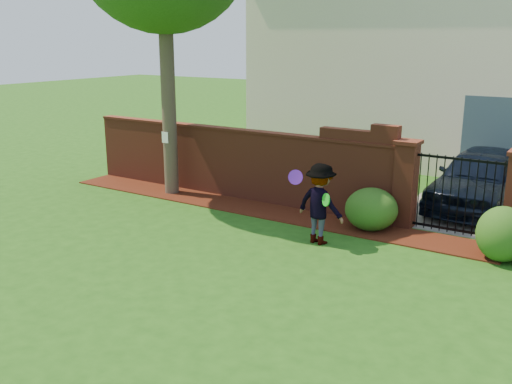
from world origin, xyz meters
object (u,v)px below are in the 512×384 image
Objects in this scene: car at (478,180)px; frisbee_green at (326,200)px; man at (319,204)px; frisbee_purple at (296,177)px.

car reaches higher than frisbee_green.
car is 2.65× the size of man.
car is 4.64m from frisbee_green.
frisbee_purple is 0.77m from frisbee_green.
car is at bearing 58.94° from frisbee_purple.
man is 0.70m from frisbee_purple.
man is at bearing 139.58° from frisbee_green.
frisbee_purple is 1.16× the size of frisbee_green.
frisbee_green is at bearing 150.18° from man.
man is 0.37m from frisbee_green.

